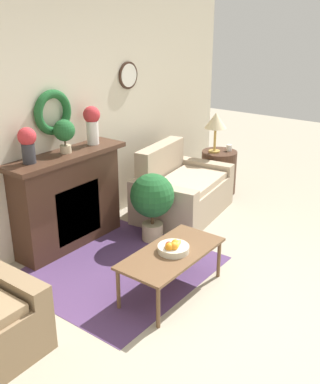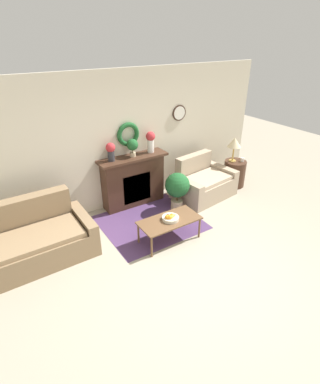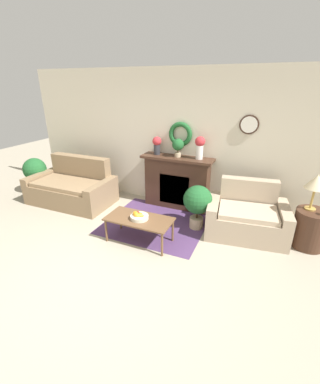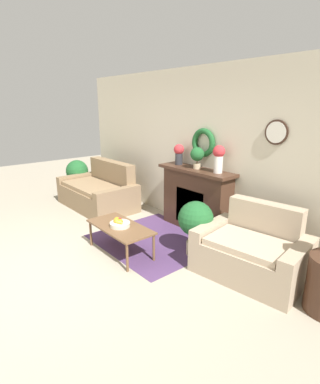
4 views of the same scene
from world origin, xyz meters
TOP-DOWN VIEW (x-y plane):
  - ground_plane at (0.00, 0.00)m, footprint 16.00×16.00m
  - floor_rug at (0.03, 1.66)m, footprint 1.80×1.62m
  - wall_back at (0.01, 2.69)m, footprint 6.80×0.16m
  - fireplace at (0.12, 2.48)m, footprint 1.43×0.41m
  - couch_left at (-2.02, 1.80)m, footprint 1.78×1.02m
  - loveseat_right at (1.58, 1.97)m, footprint 1.40×1.05m
  - coffee_table at (0.03, 1.01)m, footprint 1.07×0.52m
  - fruit_bowl at (0.03, 0.99)m, footprint 0.29×0.29m
  - side_table_by_loveseat at (2.53, 1.96)m, footprint 0.51×0.51m
  - table_lamp at (2.47, 2.01)m, footprint 0.31×0.31m
  - vase_on_mantel_left at (-0.32, 2.49)m, footprint 0.18×0.18m
  - vase_on_mantel_right at (0.55, 2.49)m, footprint 0.19×0.19m
  - potted_plant_on_mantel at (0.13, 2.47)m, footprint 0.23×0.23m
  - potted_plant_floor_by_couch at (-3.13, 1.85)m, footprint 0.52×0.52m
  - potted_plant_floor_by_loveseat at (0.76, 1.80)m, footprint 0.50×0.50m

SIDE VIEW (x-z plane):
  - ground_plane at x=0.00m, z-range 0.00..0.00m
  - floor_rug at x=0.03m, z-range 0.00..0.01m
  - loveseat_right at x=1.58m, z-range -0.14..0.75m
  - side_table_by_loveseat at x=2.53m, z-range 0.00..0.61m
  - couch_left at x=-2.02m, z-range -0.15..0.79m
  - coffee_table at x=0.03m, z-range 0.17..0.59m
  - fruit_bowl at x=0.03m, z-range 0.40..0.53m
  - potted_plant_floor_by_loveseat at x=0.76m, z-range 0.11..0.91m
  - potted_plant_floor_by_couch at x=-3.13m, z-range 0.10..0.94m
  - fireplace at x=0.12m, z-range 0.01..1.08m
  - table_lamp at x=2.47m, z-range 0.77..1.33m
  - vase_on_mantel_left at x=-0.32m, z-range 1.10..1.46m
  - potted_plant_on_mantel at x=0.13m, z-range 1.12..1.48m
  - vase_on_mantel_right at x=0.55m, z-range 1.11..1.54m
  - wall_back at x=0.01m, z-range 0.00..2.70m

